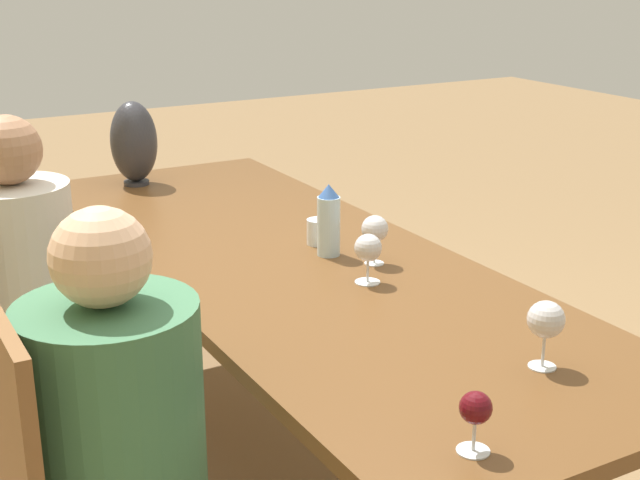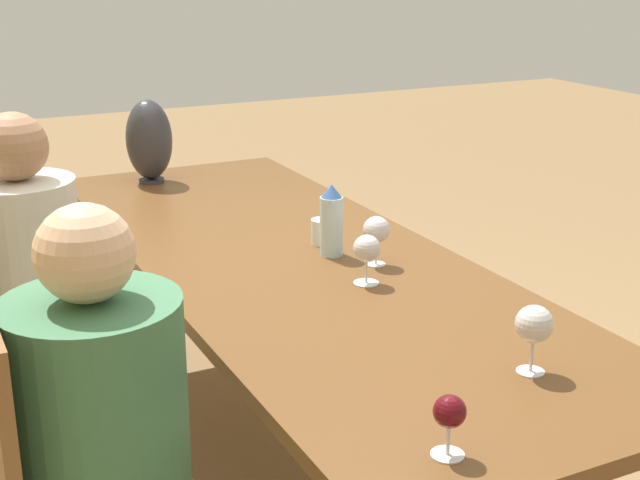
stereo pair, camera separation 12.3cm
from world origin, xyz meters
name	(u,v)px [view 2 (the right image)]	position (x,y,z in m)	size (l,w,h in m)	color
ground_plane	(298,477)	(0.00, 0.00, 0.00)	(14.00, 14.00, 0.00)	olive
dining_table	(297,279)	(0.00, 0.00, 0.69)	(2.54, 0.90, 0.76)	brown
water_bottle	(331,221)	(-0.03, -0.10, 0.87)	(0.07, 0.07, 0.22)	silver
water_tumbler	(322,232)	(0.08, -0.13, 0.80)	(0.07, 0.07, 0.08)	silver
vase	(149,140)	(1.07, 0.13, 0.93)	(0.18, 0.18, 0.33)	#2D2D33
wine_glass_0	(376,230)	(-0.17, -0.18, 0.87)	(0.08, 0.08, 0.15)	silver
wine_glass_1	(367,250)	(-0.29, -0.08, 0.86)	(0.08, 0.08, 0.14)	silver
wine_glass_2	(450,414)	(-1.12, 0.22, 0.85)	(0.06, 0.06, 0.12)	silver
wine_glass_3	(534,325)	(-0.92, -0.13, 0.88)	(0.08, 0.08, 0.16)	silver
chair_far	(8,345)	(0.33, 0.81, 0.51)	(0.44, 0.44, 0.97)	brown
person_near	(109,450)	(-0.58, 0.72, 0.62)	(0.38, 0.38, 1.17)	#2D2D38
person_far	(34,296)	(0.33, 0.72, 0.65)	(0.33, 0.33, 1.21)	#2D2D38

